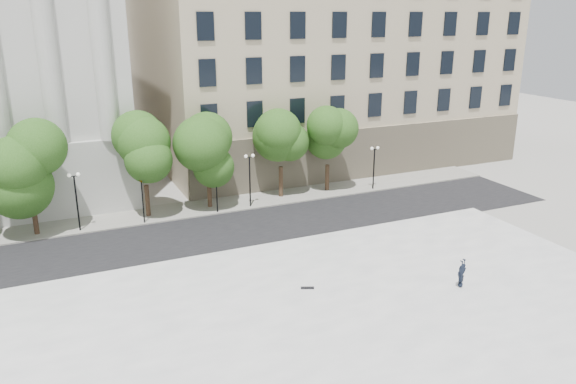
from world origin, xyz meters
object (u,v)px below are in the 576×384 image
traffic_light_east (216,168)px  skateboard (307,288)px  person_lying (460,283)px  traffic_light_west (141,177)px

traffic_light_east → skateboard: 15.63m
traffic_light_east → person_lying: traffic_light_east is taller
person_lying → skateboard: size_ratio=2.21×
traffic_light_west → person_lying: (14.37, -18.61, -3.06)m
traffic_light_east → person_lying: bearing=-65.2°
traffic_light_east → skateboard: (0.57, -15.27, -3.27)m
skateboard → traffic_light_west: bearing=136.1°
person_lying → traffic_light_east: bearing=95.5°
traffic_light_east → person_lying: size_ratio=2.57×
traffic_light_west → skateboard: bearing=-67.5°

